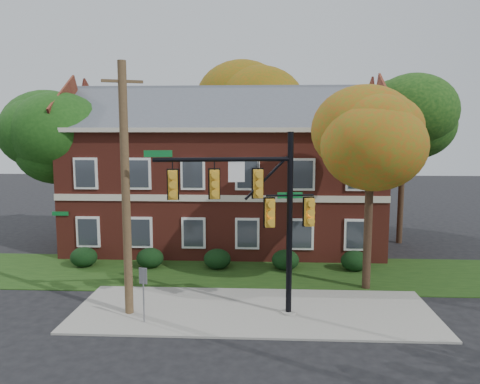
{
  "coord_description": "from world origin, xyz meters",
  "views": [
    {
      "loc": [
        0.38,
        -16.61,
        7.01
      ],
      "look_at": [
        -0.63,
        3.0,
        4.49
      ],
      "focal_mm": 35.0,
      "sensor_mm": 36.0,
      "label": 1
    }
  ],
  "objects_px": {
    "hedge_far_left": "(84,257)",
    "traffic_signal": "(256,204)",
    "sign_post": "(143,286)",
    "hedge_left": "(150,258)",
    "tree_near_right": "(377,140)",
    "tree_right_rear": "(411,114)",
    "apartment_building": "(225,165)",
    "hedge_center": "(217,259)",
    "tree_far_rear": "(251,108)",
    "tree_left_rear": "(61,138)",
    "hedge_right": "(285,260)",
    "hedge_far_right": "(355,261)",
    "utility_pole": "(126,190)"
  },
  "relations": [
    {
      "from": "tree_near_right",
      "to": "tree_right_rear",
      "type": "distance_m",
      "value": 9.94
    },
    {
      "from": "hedge_right",
      "to": "hedge_far_right",
      "type": "height_order",
      "value": "same"
    },
    {
      "from": "hedge_far_left",
      "to": "utility_pole",
      "type": "xyz_separation_m",
      "value": [
        4.21,
        -6.22,
        4.34
      ]
    },
    {
      "from": "hedge_far_left",
      "to": "traffic_signal",
      "type": "bearing_deg",
      "value": -34.27
    },
    {
      "from": "hedge_far_left",
      "to": "tree_far_rear",
      "type": "xyz_separation_m",
      "value": [
        8.34,
        13.09,
        8.32
      ]
    },
    {
      "from": "apartment_building",
      "to": "hedge_center",
      "type": "distance_m",
      "value": 6.89
    },
    {
      "from": "apartment_building",
      "to": "tree_near_right",
      "type": "xyz_separation_m",
      "value": [
        7.22,
        -8.09,
        1.68
      ]
    },
    {
      "from": "hedge_far_right",
      "to": "tree_left_rear",
      "type": "relative_size",
      "value": 0.16
    },
    {
      "from": "tree_far_rear",
      "to": "hedge_far_right",
      "type": "bearing_deg",
      "value": -66.63
    },
    {
      "from": "apartment_building",
      "to": "hedge_far_right",
      "type": "distance_m",
      "value": 9.82
    },
    {
      "from": "hedge_far_left",
      "to": "tree_right_rear",
      "type": "height_order",
      "value": "tree_right_rear"
    },
    {
      "from": "hedge_far_right",
      "to": "utility_pole",
      "type": "height_order",
      "value": "utility_pole"
    },
    {
      "from": "hedge_left",
      "to": "tree_far_rear",
      "type": "relative_size",
      "value": 0.12
    },
    {
      "from": "hedge_far_left",
      "to": "sign_post",
      "type": "distance_m",
      "value": 8.74
    },
    {
      "from": "apartment_building",
      "to": "tree_left_rear",
      "type": "relative_size",
      "value": 2.12
    },
    {
      "from": "tree_near_right",
      "to": "tree_right_rear",
      "type": "relative_size",
      "value": 0.81
    },
    {
      "from": "hedge_far_left",
      "to": "tree_right_rear",
      "type": "bearing_deg",
      "value": 18.45
    },
    {
      "from": "hedge_far_right",
      "to": "tree_far_rear",
      "type": "relative_size",
      "value": 0.12
    },
    {
      "from": "hedge_right",
      "to": "tree_right_rear",
      "type": "relative_size",
      "value": 0.13
    },
    {
      "from": "hedge_right",
      "to": "traffic_signal",
      "type": "height_order",
      "value": "traffic_signal"
    },
    {
      "from": "tree_left_rear",
      "to": "traffic_signal",
      "type": "distance_m",
      "value": 15.89
    },
    {
      "from": "tree_far_rear",
      "to": "hedge_far_left",
      "type": "bearing_deg",
      "value": -122.5
    },
    {
      "from": "tree_left_rear",
      "to": "tree_right_rear",
      "type": "distance_m",
      "value": 21.19
    },
    {
      "from": "hedge_center",
      "to": "hedge_far_right",
      "type": "height_order",
      "value": "same"
    },
    {
      "from": "hedge_right",
      "to": "hedge_far_right",
      "type": "bearing_deg",
      "value": 0.0
    },
    {
      "from": "hedge_far_left",
      "to": "hedge_right",
      "type": "distance_m",
      "value": 10.5
    },
    {
      "from": "tree_far_rear",
      "to": "traffic_signal",
      "type": "relative_size",
      "value": 1.64
    },
    {
      "from": "tree_near_right",
      "to": "tree_far_rear",
      "type": "bearing_deg",
      "value": 110.27
    },
    {
      "from": "hedge_far_right",
      "to": "apartment_building",
      "type": "bearing_deg",
      "value": 143.11
    },
    {
      "from": "hedge_right",
      "to": "tree_left_rear",
      "type": "bearing_deg",
      "value": 162.63
    },
    {
      "from": "tree_left_rear",
      "to": "utility_pole",
      "type": "distance_m",
      "value": 12.6
    },
    {
      "from": "hedge_right",
      "to": "sign_post",
      "type": "distance_m",
      "value": 9.02
    },
    {
      "from": "hedge_left",
      "to": "tree_near_right",
      "type": "xyz_separation_m",
      "value": [
        10.72,
        -2.83,
        6.14
      ]
    },
    {
      "from": "apartment_building",
      "to": "tree_far_rear",
      "type": "relative_size",
      "value": 1.63
    },
    {
      "from": "hedge_left",
      "to": "tree_far_rear",
      "type": "xyz_separation_m",
      "value": [
        4.84,
        13.09,
        8.32
      ]
    },
    {
      "from": "sign_post",
      "to": "apartment_building",
      "type": "bearing_deg",
      "value": 94.97
    },
    {
      "from": "hedge_left",
      "to": "hedge_far_left",
      "type": "bearing_deg",
      "value": 180.0
    },
    {
      "from": "tree_near_right",
      "to": "apartment_building",
      "type": "bearing_deg",
      "value": 131.77
    },
    {
      "from": "hedge_far_right",
      "to": "sign_post",
      "type": "relative_size",
      "value": 0.66
    },
    {
      "from": "tree_near_right",
      "to": "traffic_signal",
      "type": "xyz_separation_m",
      "value": [
        -5.12,
        -3.37,
        -2.31
      ]
    },
    {
      "from": "tree_near_right",
      "to": "sign_post",
      "type": "distance_m",
      "value": 11.41
    },
    {
      "from": "tree_near_right",
      "to": "tree_left_rear",
      "type": "distance_m",
      "value": 18.33
    },
    {
      "from": "apartment_building",
      "to": "hedge_far_right",
      "type": "xyz_separation_m",
      "value": [
        7.0,
        -5.25,
        -4.46
      ]
    },
    {
      "from": "hedge_center",
      "to": "hedge_right",
      "type": "height_order",
      "value": "same"
    },
    {
      "from": "tree_near_right",
      "to": "tree_far_rear",
      "type": "height_order",
      "value": "tree_far_rear"
    },
    {
      "from": "hedge_left",
      "to": "apartment_building",
      "type": "bearing_deg",
      "value": 56.33
    },
    {
      "from": "hedge_right",
      "to": "hedge_far_right",
      "type": "relative_size",
      "value": 1.0
    },
    {
      "from": "hedge_left",
      "to": "tree_right_rear",
      "type": "bearing_deg",
      "value": 22.42
    },
    {
      "from": "tree_right_rear",
      "to": "tree_far_rear",
      "type": "distance_m",
      "value": 12.2
    },
    {
      "from": "traffic_signal",
      "to": "tree_far_rear",
      "type": "bearing_deg",
      "value": 82.58
    }
  ]
}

